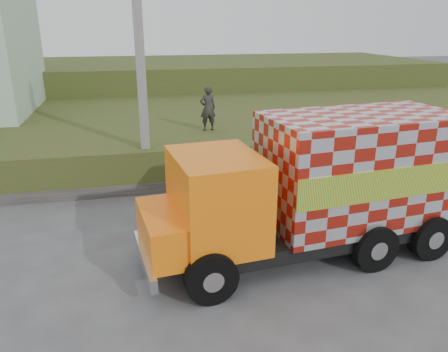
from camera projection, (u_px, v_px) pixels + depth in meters
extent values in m
plane|color=#474749|center=(196.00, 246.00, 11.56)|extent=(120.00, 120.00, 0.00)
cube|color=#31501A|center=(162.00, 132.00, 20.52)|extent=(40.00, 12.00, 1.50)
cube|color=#31501A|center=(148.00, 83.00, 31.33)|extent=(40.00, 12.00, 3.00)
cube|color=#595651|center=(119.00, 189.00, 14.96)|extent=(16.00, 0.50, 0.40)
cube|color=gray|center=(141.00, 74.00, 14.27)|extent=(0.30, 0.30, 8.00)
cube|color=black|center=(311.00, 229.00, 11.02)|extent=(7.24, 3.03, 0.36)
cube|color=orange|center=(217.00, 199.00, 9.89)|extent=(2.11, 2.57, 2.07)
cube|color=orange|center=(166.00, 231.00, 9.74)|extent=(1.26, 2.27, 0.93)
cube|color=silver|center=(359.00, 167.00, 10.90)|extent=(5.00, 2.98, 2.69)
cube|color=yellow|center=(392.00, 184.00, 9.77)|extent=(4.74, 0.56, 0.72)
cube|color=yellow|center=(331.00, 154.00, 12.03)|extent=(4.74, 0.56, 0.72)
cube|color=silver|center=(145.00, 259.00, 9.79)|extent=(0.41, 2.38, 0.31)
cylinder|color=black|center=(211.00, 278.00, 9.09)|extent=(1.17, 0.48, 1.14)
cylinder|color=black|center=(184.00, 229.00, 11.22)|extent=(1.17, 0.48, 1.14)
cylinder|color=black|center=(374.00, 248.00, 10.30)|extent=(1.17, 0.48, 1.14)
cylinder|color=black|center=(322.00, 209.00, 12.43)|extent=(1.17, 0.48, 1.14)
cylinder|color=black|center=(431.00, 237.00, 10.80)|extent=(1.17, 0.48, 1.14)
cylinder|color=black|center=(371.00, 202.00, 12.93)|extent=(1.17, 0.48, 1.14)
imported|color=#34110D|center=(169.00, 237.00, 10.76)|extent=(1.00, 1.51, 1.17)
imported|color=#2B2926|center=(208.00, 108.00, 17.27)|extent=(0.69, 0.49, 1.77)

